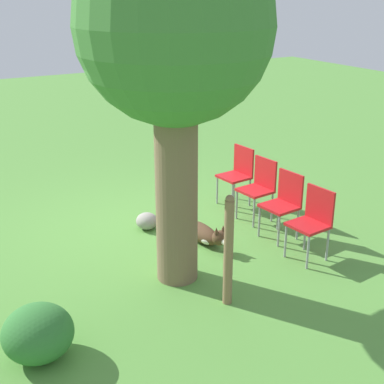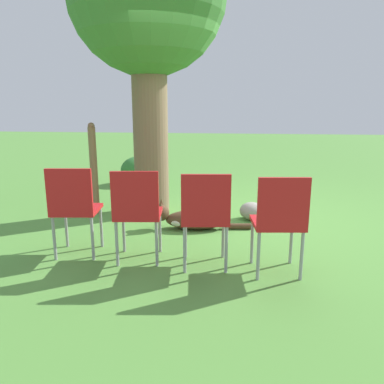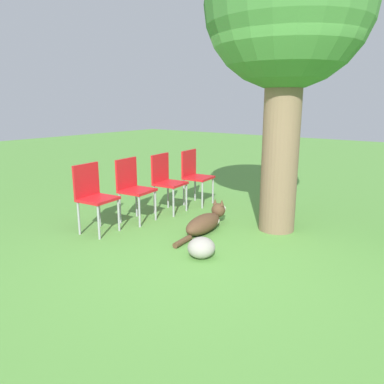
# 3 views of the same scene
# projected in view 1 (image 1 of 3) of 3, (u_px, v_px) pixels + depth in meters

# --- Properties ---
(ground_plane) EXTENTS (30.00, 30.00, 0.00)m
(ground_plane) POSITION_uv_depth(u_px,v_px,m) (149.00, 234.00, 7.57)
(ground_plane) COLOR #56933D
(oak_tree) EXTENTS (2.08, 2.08, 3.95)m
(oak_tree) POSITION_uv_depth(u_px,v_px,m) (175.00, 35.00, 5.44)
(oak_tree) COLOR #7A6047
(oak_tree) RESTS_ON ground_plane
(dog) EXTENTS (0.36, 1.29, 0.37)m
(dog) POSITION_uv_depth(u_px,v_px,m) (203.00, 233.00, 7.27)
(dog) COLOR #513823
(dog) RESTS_ON ground_plane
(fence_post) EXTENTS (0.10, 0.10, 1.28)m
(fence_post) POSITION_uv_depth(u_px,v_px,m) (229.00, 250.00, 5.69)
(fence_post) COLOR #846647
(fence_post) RESTS_ON ground_plane
(red_chair_0) EXTENTS (0.47, 0.48, 0.93)m
(red_chair_0) POSITION_uv_depth(u_px,v_px,m) (238.00, 171.00, 8.43)
(red_chair_0) COLOR red
(red_chair_0) RESTS_ON ground_plane
(red_chair_1) EXTENTS (0.47, 0.48, 0.93)m
(red_chair_1) POSITION_uv_depth(u_px,v_px,m) (259.00, 185.00, 7.86)
(red_chair_1) COLOR red
(red_chair_1) RESTS_ON ground_plane
(red_chair_2) EXTENTS (0.47, 0.48, 0.93)m
(red_chair_2) POSITION_uv_depth(u_px,v_px,m) (284.00, 200.00, 7.29)
(red_chair_2) COLOR red
(red_chair_2) RESTS_ON ground_plane
(red_chair_3) EXTENTS (0.47, 0.48, 0.93)m
(red_chair_3) POSITION_uv_depth(u_px,v_px,m) (313.00, 218.00, 6.72)
(red_chair_3) COLOR red
(red_chair_3) RESTS_ON ground_plane
(garden_rock) EXTENTS (0.31, 0.32, 0.24)m
(garden_rock) POSITION_uv_depth(u_px,v_px,m) (147.00, 221.00, 7.69)
(garden_rock) COLOR gray
(garden_rock) RESTS_ON ground_plane
(low_shrub) EXTENTS (0.67, 0.67, 0.53)m
(low_shrub) POSITION_uv_depth(u_px,v_px,m) (38.00, 333.00, 4.96)
(low_shrub) COLOR #337533
(low_shrub) RESTS_ON ground_plane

